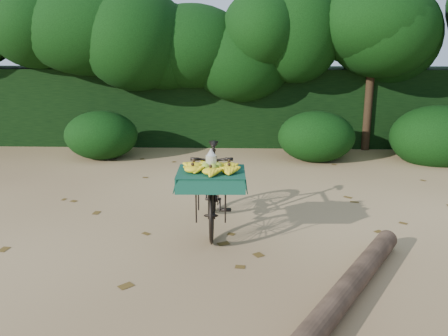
{
  "coord_description": "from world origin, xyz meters",
  "views": [
    {
      "loc": [
        -0.06,
        -5.4,
        2.38
      ],
      "look_at": [
        -0.27,
        0.35,
        0.86
      ],
      "focal_mm": 38.0,
      "sensor_mm": 36.0,
      "label": 1
    }
  ],
  "objects": [
    {
      "name": "leaf_litter",
      "position": [
        0.0,
        0.65,
        0.01
      ],
      "size": [
        7.0,
        7.3,
        0.01
      ],
      "primitive_type": null,
      "color": "#553D16",
      "rests_on": "ground"
    },
    {
      "name": "tree_row",
      "position": [
        -0.65,
        5.5,
        2.0
      ],
      "size": [
        14.5,
        2.0,
        4.0
      ],
      "primitive_type": null,
      "color": "black",
      "rests_on": "ground"
    },
    {
      "name": "vendor_bicycle",
      "position": [
        -0.42,
        0.52,
        0.57
      ],
      "size": [
        0.81,
        1.86,
        1.11
      ],
      "rotation": [
        0.0,
        0.0,
        0.03
      ],
      "color": "black",
      "rests_on": "ground"
    },
    {
      "name": "ground",
      "position": [
        0.0,
        0.0,
        0.0
      ],
      "size": [
        80.0,
        80.0,
        0.0
      ],
      "primitive_type": "plane",
      "color": "tan",
      "rests_on": "ground"
    },
    {
      "name": "bush_clumps",
      "position": [
        0.5,
        4.3,
        0.45
      ],
      "size": [
        8.8,
        1.7,
        0.9
      ],
      "primitive_type": null,
      "color": "black",
      "rests_on": "ground"
    },
    {
      "name": "hedge_backdrop",
      "position": [
        0.0,
        6.3,
        0.9
      ],
      "size": [
        26.0,
        1.8,
        1.8
      ],
      "primitive_type": "cube",
      "color": "black",
      "rests_on": "ground"
    },
    {
      "name": "fallen_log",
      "position": [
        0.87,
        -1.46,
        0.12
      ],
      "size": [
        1.85,
        2.85,
        0.23
      ],
      "primitive_type": "cylinder",
      "rotation": [
        1.57,
        0.0,
        -0.54
      ],
      "color": "brown",
      "rests_on": "ground"
    }
  ]
}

